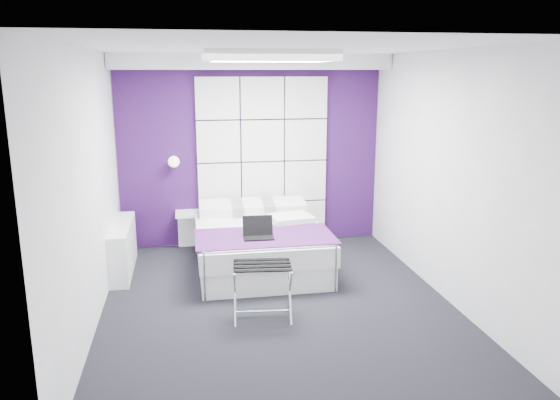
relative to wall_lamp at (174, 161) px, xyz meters
name	(u,v)px	position (x,y,z in m)	size (l,w,h in m)	color
floor	(278,305)	(1.05, -2.06, -1.22)	(4.40, 4.40, 0.00)	black
ceiling	(278,48)	(1.05, -2.06, 1.38)	(4.40, 4.40, 0.00)	white
wall_back	(251,152)	(1.05, 0.14, 0.08)	(3.60, 3.60, 0.00)	silver
wall_left	(89,190)	(-0.75, -2.06, 0.08)	(4.40, 4.40, 0.00)	silver
wall_right	(447,177)	(2.85, -2.06, 0.08)	(4.40, 4.40, 0.00)	silver
accent_wall	(251,152)	(1.05, 0.13, 0.08)	(3.58, 0.02, 2.58)	#331048
soffit	(252,62)	(1.05, -0.11, 1.28)	(3.58, 0.50, 0.20)	white
headboard	(263,161)	(1.20, 0.08, -0.05)	(1.80, 0.08, 2.30)	white
skylight	(268,55)	(1.05, -1.46, 1.33)	(1.36, 0.86, 0.12)	white
wall_lamp	(174,161)	(0.00, 0.00, 0.00)	(0.15, 0.15, 0.15)	white
radiator	(123,248)	(-0.64, -0.76, -0.92)	(0.22, 1.20, 0.60)	white
bed	(259,245)	(1.01, -0.88, -0.94)	(1.59, 1.91, 0.68)	white
nightstand	(191,213)	(0.20, -0.04, -0.72)	(0.41, 0.32, 0.05)	white
luggage_rack	(262,291)	(0.85, -2.31, -0.94)	(0.56, 0.41, 0.55)	silver
laptop	(258,232)	(0.93, -1.37, -0.62)	(0.34, 0.24, 0.25)	black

